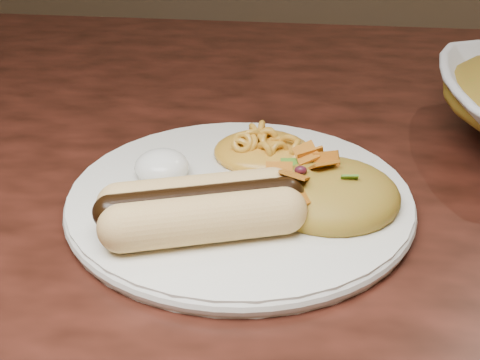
# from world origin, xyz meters

# --- Properties ---
(table) EXTENTS (1.60, 0.90, 0.75)m
(table) POSITION_xyz_m (0.00, 0.00, 0.66)
(table) COLOR #461A12
(table) RESTS_ON floor
(plate) EXTENTS (0.27, 0.27, 0.01)m
(plate) POSITION_xyz_m (0.10, -0.06, 0.76)
(plate) COLOR silver
(plate) RESTS_ON table
(hotdog) EXTENTS (0.12, 0.10, 0.03)m
(hotdog) POSITION_xyz_m (0.08, -0.11, 0.78)
(hotdog) COLOR #EDCE81
(hotdog) RESTS_ON plate
(mac_and_cheese) EXTENTS (0.09, 0.08, 0.03)m
(mac_and_cheese) POSITION_xyz_m (0.11, 0.00, 0.78)
(mac_and_cheese) COLOR gold
(mac_and_cheese) RESTS_ON plate
(sour_cream) EXTENTS (0.05, 0.05, 0.03)m
(sour_cream) POSITION_xyz_m (0.04, -0.04, 0.78)
(sour_cream) COLOR white
(sour_cream) RESTS_ON plate
(taco_salad) EXTENTS (0.10, 0.10, 0.04)m
(taco_salad) POSITION_xyz_m (0.16, -0.06, 0.78)
(taco_salad) COLOR #C5471A
(taco_salad) RESTS_ON plate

